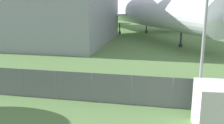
# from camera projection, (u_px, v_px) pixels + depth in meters

# --- Properties ---
(hangar_building) EXTENTS (26.20, 18.59, 12.72)m
(hangar_building) POSITION_uv_depth(u_px,v_px,m) (23.00, 5.00, 40.02)
(hangar_building) COLOR #8E939E
(hangar_building) RESTS_ON ground
(perimeter_fence) EXTENTS (56.07, 0.07, 1.98)m
(perimeter_fence) POSITION_uv_depth(u_px,v_px,m) (131.00, 90.00, 16.49)
(perimeter_fence) COLOR slate
(perimeter_fence) RESTS_ON ground
(airplane) EXTENTS (37.07, 44.89, 13.66)m
(airplane) POSITION_uv_depth(u_px,v_px,m) (137.00, 11.00, 47.10)
(airplane) COLOR silver
(airplane) RESTS_ON ground
(light_mast) EXTENTS (0.44, 0.44, 9.35)m
(light_mast) POSITION_uv_depth(u_px,v_px,m) (205.00, 19.00, 13.47)
(light_mast) COLOR #99999E
(light_mast) RESTS_ON ground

